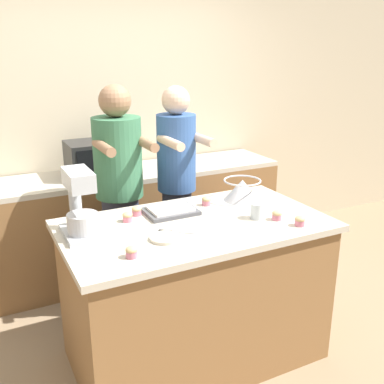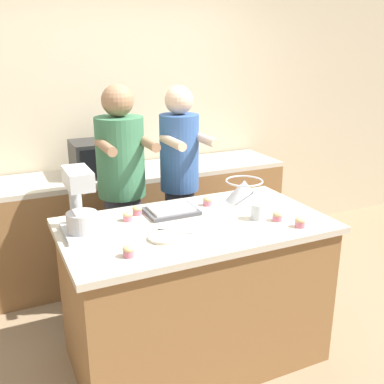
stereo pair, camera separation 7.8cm
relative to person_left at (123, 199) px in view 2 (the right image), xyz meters
The scene contains 19 objects.
ground_plane 1.18m from the person_left, 71.77° to the right, with size 16.00×16.00×0.00m, color #937A5B.
back_wall 1.09m from the person_left, 76.29° to the left, with size 10.00×0.06×2.70m.
island_counter 0.87m from the person_left, 71.77° to the right, with size 1.59×0.90×0.94m.
back_counter 0.80m from the person_left, 69.10° to the left, with size 2.80×0.60×0.93m.
person_left is the anchor object (origin of this frame).
person_right 0.45m from the person_left, ahead, with size 0.31×0.48×1.68m.
stand_mixer 0.76m from the person_left, 124.57° to the right, with size 0.20×0.30×0.38m.
mixing_bowl 0.87m from the person_left, 34.62° to the right, with size 0.26×0.26×0.15m.
baking_tray 0.54m from the person_left, 71.56° to the right, with size 0.32×0.24×0.04m.
microwave_oven 0.64m from the person_left, 88.74° to the left, with size 0.48×0.36×0.29m.
drinking_glass 1.03m from the person_left, 53.73° to the right, with size 0.08×0.08×0.10m.
small_plate 0.87m from the person_left, 91.57° to the right, with size 0.17×0.17×0.02m.
knife 0.80m from the person_left, 85.36° to the right, with size 0.19×0.15×0.01m.
cupcake_0 0.45m from the person_left, 94.55° to the right, with size 0.06×0.06×0.06m.
cupcake_1 1.29m from the person_left, 53.73° to the right, with size 0.06×0.06×0.06m.
cupcake_2 1.14m from the person_left, 52.15° to the right, with size 0.06×0.06×0.06m.
cupcake_3 0.65m from the person_left, 46.99° to the right, with size 0.06×0.06×0.06m.
cupcake_4 0.54m from the person_left, 103.03° to the right, with size 0.06×0.06×0.06m.
cupcake_5 1.03m from the person_left, 104.83° to the right, with size 0.06×0.06×0.06m.
Camera 2 is at (-1.08, -2.26, 1.94)m, focal length 42.00 mm.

